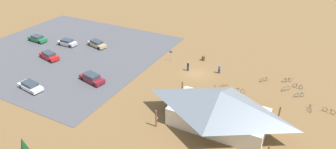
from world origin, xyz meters
TOP-DOWN VIEW (x-y plane):
  - ground at (0.00, 0.00)m, footprint 160.00×160.00m
  - parking_lot_asphalt at (27.78, 3.62)m, footprint 37.90×35.79m
  - bike_pavilion at (-8.01, 11.97)m, footprint 14.71×8.62m
  - trash_bin at (0.79, -5.63)m, footprint 0.60×0.60m
  - lot_sign at (6.43, -2.58)m, footprint 0.56×0.08m
  - bicycle_blue_edge_north at (-16.73, -3.09)m, footprint 1.63×0.48m
  - bicycle_silver_back_row at (-15.12, -1.33)m, footprint 1.13×1.30m
  - bicycle_black_by_bin at (-14.96, -4.36)m, footprint 1.46×1.11m
  - bicycle_red_yard_left at (-5.97, 2.74)m, footprint 1.28×1.14m
  - bicycle_teal_mid_cluster at (-17.21, -0.33)m, footprint 1.40×1.01m
  - bicycle_orange_near_porch at (-21.44, 2.07)m, footprint 1.69×0.55m
  - bicycle_green_front_row at (-4.84, 4.01)m, footprint 0.53×1.70m
  - bicycle_yellow_yard_front at (-8.60, 2.75)m, footprint 1.73×0.48m
  - bicycle_purple_yard_right at (-11.38, -2.71)m, footprint 1.26×1.22m
  - bicycle_white_trailside at (-19.01, 2.60)m, footprint 0.48×1.69m
  - car_silver_second_row at (29.87, 1.11)m, footprint 4.29×1.92m
  - car_green_by_curb at (37.40, 2.52)m, footprint 4.57×2.08m
  - car_red_end_stall at (28.09, 7.76)m, footprint 4.86×2.69m
  - car_maroon_near_entry at (14.71, 10.80)m, footprint 5.06×2.79m
  - car_white_mid_lot at (21.94, 17.35)m, footprint 4.82×2.36m
  - car_tan_inner_stall at (23.68, -1.29)m, footprint 5.05×2.81m
  - visitor_by_pavilion at (-3.60, -2.06)m, footprint 0.40×0.38m
  - visitor_near_lot at (1.78, -0.36)m, footprint 0.38×0.36m

SIDE VIEW (x-z plane):
  - ground at x=0.00m, z-range 0.00..0.00m
  - parking_lot_asphalt at x=27.78m, z-range 0.00..0.05m
  - bicycle_white_trailside at x=-19.01m, z-range -0.05..0.74m
  - bicycle_purple_yard_right at x=-11.38m, z-range -0.03..0.72m
  - bicycle_blue_edge_north at x=-16.73m, z-range -0.05..0.75m
  - bicycle_orange_near_porch at x=-21.44m, z-range -0.05..0.75m
  - bicycle_silver_back_row at x=-15.12m, z-range -0.04..0.77m
  - bicycle_green_front_row at x=-4.84m, z-range -0.04..0.78m
  - bicycle_red_yard_left at x=-5.97m, z-range -0.03..0.78m
  - bicycle_teal_mid_cluster at x=-17.21m, z-range -0.03..0.78m
  - bicycle_black_by_bin at x=-14.96m, z-range -0.02..0.80m
  - bicycle_yellow_yard_front at x=-8.60m, z-range -0.04..0.82m
  - trash_bin at x=0.79m, z-range 0.00..0.90m
  - car_white_mid_lot at x=21.94m, z-range 0.05..1.37m
  - car_silver_second_row at x=29.87m, z-range 0.05..1.40m
  - car_tan_inner_stall at x=23.68m, z-range 0.05..1.41m
  - car_green_by_curb at x=37.40m, z-range 0.05..1.44m
  - car_maroon_near_entry at x=14.71m, z-range 0.04..1.49m
  - car_red_end_stall at x=28.09m, z-range 0.04..1.49m
  - visitor_by_pavilion at x=-3.60m, z-range 0.04..1.67m
  - visitor_near_lot at x=1.78m, z-range 0.05..1.84m
  - lot_sign at x=6.43m, z-range 0.31..2.51m
  - bike_pavilion at x=-8.01m, z-range 0.29..5.65m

